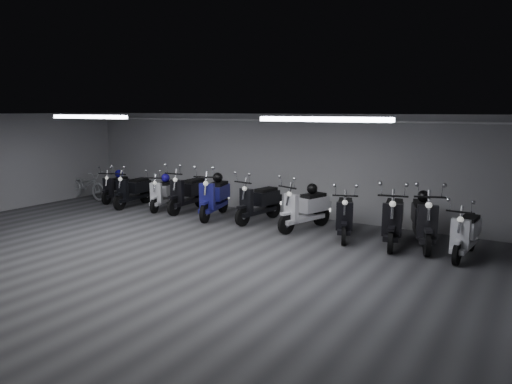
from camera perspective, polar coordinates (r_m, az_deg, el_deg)
The scene contains 23 objects.
floor at distance 9.51m, azimuth -11.86°, elevation -8.09°, with size 14.00×10.00×0.01m, color #39393C.
ceiling at distance 9.06m, azimuth -12.50°, elevation 9.09°, with size 14.00×10.00×0.01m, color gray.
back_wall at distance 13.21m, azimuth 3.03°, elevation 3.37°, with size 14.00×0.01×2.80m, color #969698.
fluor_strip_left at distance 11.95m, azimuth -19.58°, elevation 8.58°, with size 2.40×0.18×0.08m, color white.
fluor_strip_right at distance 8.20m, azimuth 8.10°, elevation 8.71°, with size 2.40×0.18×0.08m, color white.
conduit at distance 13.05m, azimuth 2.90°, elevation 8.66°, with size 0.05×0.05×13.60m, color white.
scooter_0 at distance 15.70m, azimuth -16.65°, elevation 1.06°, with size 0.54×1.61×1.20m, color black, non-canonical shape.
scooter_1 at distance 14.70m, azimuth -14.71°, elevation 0.82°, with size 0.59×1.78×1.33m, color black, non-canonical shape.
scooter_2 at distance 14.12m, azimuth -11.27°, elevation 0.44°, with size 0.56×1.68×1.25m, color silver, non-canonical shape.
scooter_3 at distance 13.67m, azimuth -8.27°, elevation 0.66°, with size 0.65×1.96×1.46m, color black, non-canonical shape.
scooter_4 at distance 12.81m, azimuth -5.09°, elevation 0.19°, with size 0.67×2.01×1.49m, color navy, non-canonical shape.
scooter_5 at distance 12.27m, azimuth 0.30°, elevation -0.47°, with size 0.62×1.86×1.38m, color black, non-canonical shape.
scooter_6 at distance 11.49m, azimuth 5.92°, elevation -1.20°, with size 0.62×1.87×1.39m, color white, non-canonical shape.
scooter_7 at distance 10.91m, azimuth 10.73°, elevation -2.04°, with size 0.60×1.81×1.35m, color black, non-canonical shape.
scooter_8 at distance 10.56m, azimuth 16.31°, elevation -2.29°, with size 0.66×1.99×1.48m, color black, non-canonical shape.
scooter_9 at distance 10.60m, azimuth 19.70°, elevation -2.38°, with size 0.67×2.01×1.50m, color black, non-canonical shape.
bicycle at distance 16.45m, azimuth -19.86°, elevation 1.15°, with size 0.62×1.75×1.13m, color silver.
scooter_10 at distance 10.16m, azimuth 24.07°, elevation -3.84°, with size 0.57×1.71×1.27m, color silver, non-canonical shape.
helmet_0 at distance 10.82m, azimuth 19.61°, elevation -0.48°, with size 0.26×0.26×0.26m, color black.
helmet_1 at distance 15.85m, azimuth -16.27°, elevation 2.15°, with size 0.25×0.25×0.25m, color #140D8F.
helmet_2 at distance 13.01m, azimuth -4.66°, elevation 1.76°, with size 0.28×0.28×0.28m, color black.
helmet_3 at distance 14.28m, azimuth -10.91°, elevation 1.69°, with size 0.26×0.26×0.26m, color #1B0E9C.
helmet_4 at distance 11.63m, azimuth 6.82°, elevation 0.40°, with size 0.26×0.26×0.26m, color black.
Camera 1 is at (6.30, -6.51, 2.89)m, focal length 33.04 mm.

